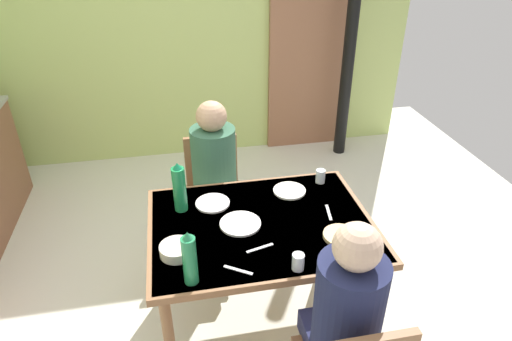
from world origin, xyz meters
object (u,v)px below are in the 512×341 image
Objects in this scene: chair_far_diner at (214,188)px; person_far_diner at (214,164)px; water_bottle_green_near at (179,188)px; dining_table at (261,234)px; serving_bowl_center at (177,250)px; person_near_diner at (347,306)px; water_bottle_green_far at (190,259)px.

chair_far_diner is 0.31m from person_far_diner.
chair_far_diner is at bearing 67.76° from water_bottle_green_near.
dining_table is 7.26× the size of serving_bowl_center.
person_near_diner is at bearing -53.51° from water_bottle_green_near.
person_far_diner is 4.53× the size of serving_bowl_center.
water_bottle_green_far is (-0.65, 0.30, 0.11)m from person_near_diner.
serving_bowl_center is at bearing 144.29° from person_near_diner.
chair_far_diner is 2.84× the size of water_bottle_green_near.
person_far_diner is at bearing 107.22° from person_near_diner.
person_far_diner is at bearing 71.38° from serving_bowl_center.
person_near_diner is 1.00× the size of person_far_diner.
person_near_diner is 2.52× the size of water_bottle_green_near.
dining_table is 4.30× the size of water_bottle_green_far.
person_far_diner is 0.53m from water_bottle_green_near.
water_bottle_green_far reaches higher than chair_far_diner.
dining_table is 1.60× the size of person_far_diner.
water_bottle_green_far is (-0.41, -0.38, 0.22)m from dining_table.
person_far_diner is at bearing 62.05° from water_bottle_green_near.
chair_far_diner is 1.27m from water_bottle_green_far.
person_far_diner is 2.68× the size of water_bottle_green_far.
water_bottle_green_far reaches higher than dining_table.
water_bottle_green_near is 1.80× the size of serving_bowl_center.
water_bottle_green_near reaches higher than water_bottle_green_far.
person_near_diner and person_far_diner have the same top height.
person_far_diner reaches higher than water_bottle_green_far.
water_bottle_green_near is 0.41m from serving_bowl_center.
person_near_diner is 1.42m from person_far_diner.
dining_table is 0.72m from person_near_diner.
person_far_diner is 1.08m from water_bottle_green_far.
water_bottle_green_far is at bearing 154.98° from person_near_diner.
chair_far_diner is at bearing 79.23° from water_bottle_green_far.
water_bottle_green_near reaches higher than chair_far_diner.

